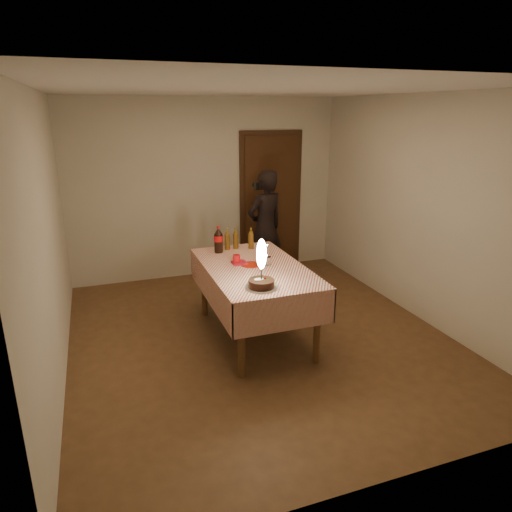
# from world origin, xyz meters

# --- Properties ---
(ground) EXTENTS (4.00, 4.50, 0.01)m
(ground) POSITION_xyz_m (0.00, 0.00, 0.00)
(ground) COLOR brown
(ground) RESTS_ON ground
(room_shell) EXTENTS (4.04, 4.54, 2.62)m
(room_shell) POSITION_xyz_m (0.03, 0.08, 1.65)
(room_shell) COLOR beige
(room_shell) RESTS_ON ground
(dining_table) EXTENTS (1.02, 1.72, 0.82)m
(dining_table) POSITION_xyz_m (-0.04, 0.04, 0.71)
(dining_table) COLOR brown
(dining_table) RESTS_ON ground
(birthday_cake) EXTENTS (0.31, 0.31, 0.47)m
(birthday_cake) POSITION_xyz_m (-0.18, -0.55, 0.95)
(birthday_cake) COLOR white
(birthday_cake) RESTS_ON dining_table
(red_plate) EXTENTS (0.22, 0.22, 0.01)m
(red_plate) POSITION_xyz_m (-0.06, 0.10, 0.82)
(red_plate) COLOR #AE1C0C
(red_plate) RESTS_ON dining_table
(red_cup) EXTENTS (0.08, 0.08, 0.10)m
(red_cup) POSITION_xyz_m (-0.19, 0.19, 0.87)
(red_cup) COLOR #B30C11
(red_cup) RESTS_ON dining_table
(clear_cup) EXTENTS (0.07, 0.07, 0.09)m
(clear_cup) POSITION_xyz_m (0.12, 0.05, 0.86)
(clear_cup) COLOR white
(clear_cup) RESTS_ON dining_table
(napkin_stack) EXTENTS (0.15, 0.15, 0.02)m
(napkin_stack) POSITION_xyz_m (-0.16, 0.19, 0.83)
(napkin_stack) COLOR #AD1326
(napkin_stack) RESTS_ON dining_table
(cola_bottle) EXTENTS (0.10, 0.10, 0.32)m
(cola_bottle) POSITION_xyz_m (-0.27, 0.66, 0.97)
(cola_bottle) COLOR black
(cola_bottle) RESTS_ON dining_table
(amber_bottle_left) EXTENTS (0.06, 0.06, 0.25)m
(amber_bottle_left) POSITION_xyz_m (-0.14, 0.74, 0.94)
(amber_bottle_left) COLOR brown
(amber_bottle_left) RESTS_ON dining_table
(amber_bottle_right) EXTENTS (0.06, 0.06, 0.25)m
(amber_bottle_right) POSITION_xyz_m (0.14, 0.68, 0.94)
(amber_bottle_right) COLOR brown
(amber_bottle_right) RESTS_ON dining_table
(amber_bottle_mid) EXTENTS (0.06, 0.06, 0.25)m
(amber_bottle_mid) POSITION_xyz_m (-0.03, 0.74, 0.94)
(amber_bottle_mid) COLOR brown
(amber_bottle_mid) RESTS_ON dining_table
(photographer) EXTENTS (0.69, 0.57, 1.63)m
(photographer) POSITION_xyz_m (0.66, 1.57, 0.82)
(photographer) COLOR black
(photographer) RESTS_ON ground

